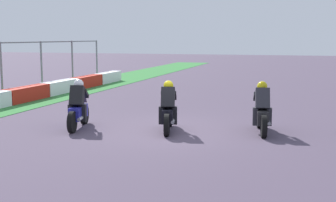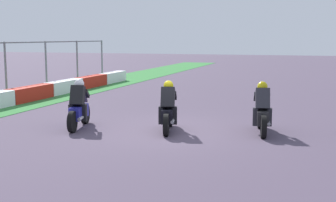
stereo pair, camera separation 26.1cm
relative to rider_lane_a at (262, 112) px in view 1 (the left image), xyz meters
The scene contains 4 objects.
ground_plane 2.85m from the rider_lane_a, 101.59° to the left, with size 120.00×120.00×0.00m, color #4C4053.
rider_lane_a is the anchor object (origin of this frame).
rider_lane_b 2.76m from the rider_lane_a, 102.38° to the left, with size 2.02×0.67×1.51m.
rider_lane_c 5.55m from the rider_lane_a, 100.24° to the left, with size 2.02×0.65×1.51m.
Camera 1 is at (-12.79, -3.91, 2.79)m, focal length 48.55 mm.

